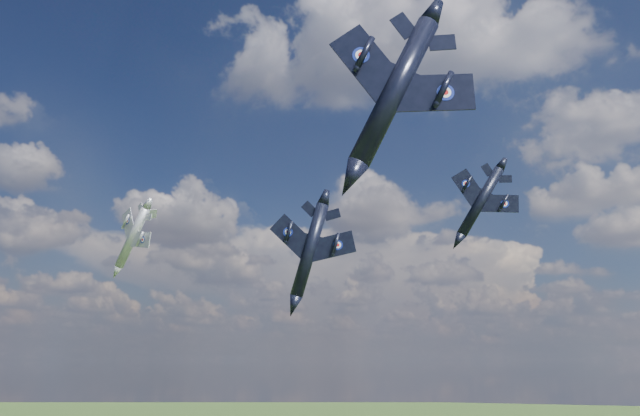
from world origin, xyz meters
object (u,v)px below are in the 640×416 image
(jet_lead_navy, at_px, (310,250))
(jet_high_navy, at_px, (481,202))
(jet_right_navy, at_px, (394,91))
(jet_left_silver, at_px, (133,237))

(jet_lead_navy, height_order, jet_high_navy, jet_high_navy)
(jet_right_navy, distance_m, jet_left_silver, 58.49)
(jet_lead_navy, distance_m, jet_right_navy, 31.54)
(jet_right_navy, relative_size, jet_high_navy, 1.04)
(jet_lead_navy, distance_m, jet_high_navy, 31.29)
(jet_right_navy, relative_size, jet_left_silver, 1.18)
(jet_high_navy, bearing_deg, jet_right_navy, -100.81)
(jet_high_navy, xyz_separation_m, jet_left_silver, (-48.60, -13.57, -4.96))
(jet_left_silver, bearing_deg, jet_high_navy, 39.26)
(jet_lead_navy, relative_size, jet_right_navy, 0.94)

